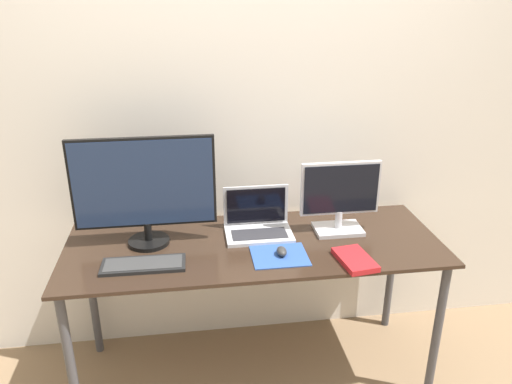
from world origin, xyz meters
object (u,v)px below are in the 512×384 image
object	(u,v)px
monitor_left	(144,188)
monitor_right	(340,197)
book	(355,260)
keyboard	(143,265)
mouse	(282,251)
laptop	(258,222)

from	to	relation	value
monitor_left	monitor_right	size ratio (longest dim) A/B	1.67
monitor_right	book	xyz separation A→B (m)	(-0.01, -0.31, -0.17)
monitor_right	keyboard	xyz separation A→B (m)	(-0.96, -0.22, -0.18)
keyboard	mouse	world-z (taller)	mouse
monitor_left	book	bearing A→B (deg)	-18.73
keyboard	laptop	bearing A→B (deg)	25.51
laptop	keyboard	world-z (taller)	laptop
monitor_right	mouse	distance (m)	0.43
monitor_left	monitor_right	distance (m)	0.95
monitor_right	keyboard	bearing A→B (deg)	-167.03
monitor_left	mouse	size ratio (longest dim) A/B	8.80
mouse	book	size ratio (longest dim) A/B	0.31
book	monitor_left	bearing A→B (deg)	161.27
keyboard	mouse	bearing A→B (deg)	0.60
mouse	book	xyz separation A→B (m)	(0.32, -0.10, -0.01)
monitor_right	keyboard	world-z (taller)	monitor_right
laptop	monitor_right	bearing A→B (deg)	-5.96
book	mouse	bearing A→B (deg)	162.24
monitor_left	keyboard	distance (m)	0.35
monitor_right	mouse	xyz separation A→B (m)	(-0.33, -0.21, -0.16)
book	laptop	bearing A→B (deg)	137.59
laptop	mouse	bearing A→B (deg)	-73.80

